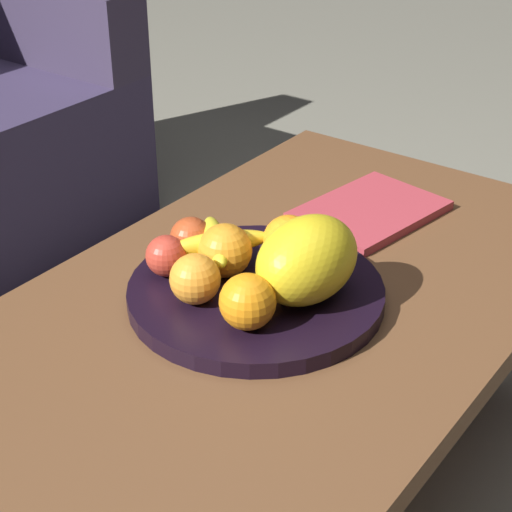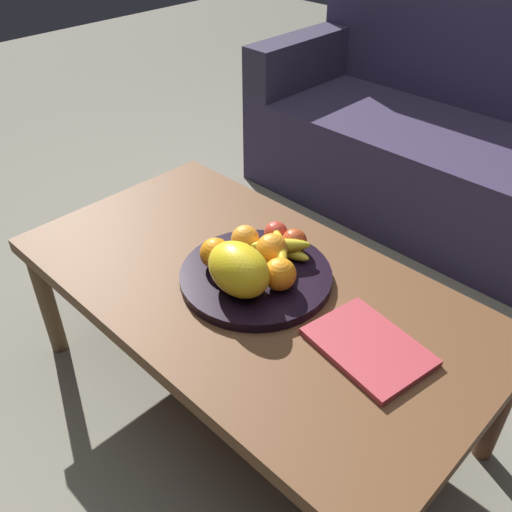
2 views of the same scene
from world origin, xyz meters
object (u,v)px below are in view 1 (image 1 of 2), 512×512
(apple_left, at_px, (191,238))
(banana_bunch, at_px, (211,249))
(orange_back, at_px, (289,241))
(magazine, at_px, (370,211))
(apple_front, at_px, (166,256))
(orange_left, at_px, (225,251))
(coffee_table, at_px, (267,328))
(fruit_bowl, at_px, (256,293))
(melon_large_front, at_px, (307,260))
(orange_right, at_px, (248,302))
(orange_front, at_px, (195,279))

(apple_left, bearing_deg, banana_bunch, -98.12)
(apple_left, xyz_separation_m, banana_bunch, (-0.01, -0.04, -0.00))
(orange_back, bearing_deg, magazine, 0.64)
(orange_back, distance_m, apple_front, 0.18)
(orange_left, xyz_separation_m, orange_back, (0.08, -0.06, -0.00))
(apple_front, height_order, banana_bunch, apple_front)
(coffee_table, relative_size, fruit_bowl, 3.23)
(coffee_table, height_order, orange_back, orange_back)
(melon_large_front, relative_size, magazine, 0.68)
(orange_left, xyz_separation_m, orange_right, (-0.09, -0.11, -0.00))
(orange_front, height_order, banana_bunch, orange_front)
(apple_front, distance_m, apple_left, 0.06)
(orange_right, bearing_deg, melon_large_front, -12.30)
(coffee_table, height_order, melon_large_front, melon_large_front)
(fruit_bowl, distance_m, apple_left, 0.14)
(orange_right, relative_size, magazine, 0.31)
(apple_left, bearing_deg, orange_back, -61.91)
(orange_back, xyz_separation_m, apple_front, (-0.13, 0.13, -0.01))
(coffee_table, xyz_separation_m, melon_large_front, (0.02, -0.05, 0.13))
(melon_large_front, distance_m, orange_right, 0.11)
(orange_left, height_order, orange_back, orange_left)
(orange_back, bearing_deg, fruit_bowl, 178.51)
(apple_left, xyz_separation_m, magazine, (0.33, -0.13, -0.05))
(orange_left, xyz_separation_m, apple_front, (-0.05, 0.07, -0.01))
(apple_front, bearing_deg, orange_left, -54.39)
(fruit_bowl, relative_size, orange_back, 4.77)
(orange_front, distance_m, orange_right, 0.10)
(fruit_bowl, relative_size, melon_large_front, 2.21)
(coffee_table, relative_size, orange_right, 15.68)
(orange_back, relative_size, banana_bunch, 0.51)
(melon_large_front, distance_m, apple_front, 0.22)
(orange_left, relative_size, banana_bunch, 0.52)
(orange_front, bearing_deg, apple_front, 68.86)
(fruit_bowl, relative_size, banana_bunch, 2.43)
(melon_large_front, xyz_separation_m, banana_bunch, (-0.01, 0.16, -0.03))
(orange_right, distance_m, apple_left, 0.21)
(magazine, bearing_deg, coffee_table, -166.86)
(coffee_table, bearing_deg, orange_right, -161.05)
(fruit_bowl, bearing_deg, banana_bunch, 87.91)
(orange_back, distance_m, banana_bunch, 0.12)
(melon_large_front, xyz_separation_m, orange_front, (-0.10, 0.12, -0.02))
(orange_left, relative_size, apple_left, 1.23)
(apple_left, relative_size, magazine, 0.26)
(coffee_table, bearing_deg, orange_left, 90.80)
(apple_front, height_order, apple_left, apple_left)
(orange_right, xyz_separation_m, banana_bunch, (0.09, 0.14, -0.01))
(coffee_table, distance_m, apple_front, 0.18)
(orange_back, xyz_separation_m, apple_left, (-0.07, 0.13, -0.01))
(orange_right, xyz_separation_m, orange_back, (0.17, 0.05, 0.00))
(coffee_table, distance_m, orange_left, 0.13)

